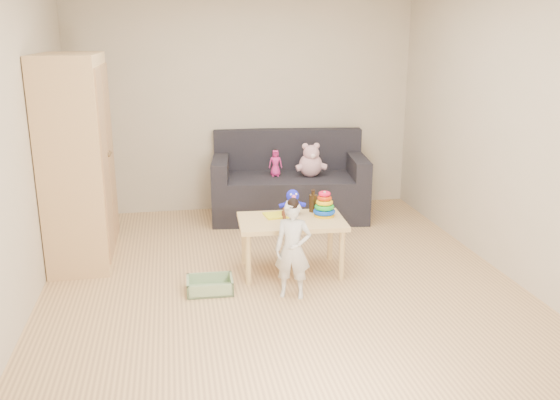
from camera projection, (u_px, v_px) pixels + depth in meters
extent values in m
plane|color=tan|center=(280.00, 279.00, 5.17)|extent=(4.50, 4.50, 0.00)
plane|color=beige|center=(245.00, 101.00, 6.94)|extent=(4.00, 0.00, 4.00)
plane|color=beige|center=(369.00, 213.00, 2.69)|extent=(4.00, 0.00, 4.00)
plane|color=beige|center=(19.00, 140.00, 4.47)|extent=(0.00, 4.50, 4.50)
plane|color=beige|center=(505.00, 125.00, 5.16)|extent=(0.00, 4.50, 4.50)
cube|color=#E8BE7F|center=(77.00, 160.00, 5.41)|extent=(0.53, 1.06, 1.90)
cube|color=black|center=(289.00, 196.00, 6.86)|extent=(1.84, 1.09, 0.49)
cube|color=#E1B17B|center=(291.00, 245.00, 5.29)|extent=(0.96, 0.63, 0.49)
imported|color=silver|center=(293.00, 251.00, 4.74)|extent=(0.34, 0.28, 0.79)
imported|color=#E52A8B|center=(275.00, 163.00, 6.73)|extent=(0.16, 0.12, 0.30)
cylinder|color=#E7AE0C|center=(324.00, 215.00, 5.32)|extent=(0.18, 0.18, 0.02)
cylinder|color=silver|center=(324.00, 203.00, 5.29)|extent=(0.02, 0.02, 0.22)
torus|color=blue|center=(324.00, 211.00, 5.31)|extent=(0.20, 0.20, 0.04)
torus|color=green|center=(324.00, 207.00, 5.29)|extent=(0.18, 0.18, 0.04)
torus|color=yellow|center=(324.00, 202.00, 5.28)|extent=(0.15, 0.15, 0.04)
torus|color=red|center=(325.00, 198.00, 5.27)|extent=(0.13, 0.13, 0.04)
torus|color=#F60E3D|center=(325.00, 194.00, 5.26)|extent=(0.11, 0.11, 0.04)
cylinder|color=black|center=(313.00, 203.00, 5.43)|extent=(0.07, 0.07, 0.16)
cylinder|color=black|center=(313.00, 193.00, 5.40)|extent=(0.03, 0.03, 0.04)
cylinder|color=black|center=(313.00, 191.00, 5.39)|extent=(0.04, 0.04, 0.01)
cube|color=#FFFA1A|center=(276.00, 215.00, 5.32)|extent=(0.22, 0.22, 0.01)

